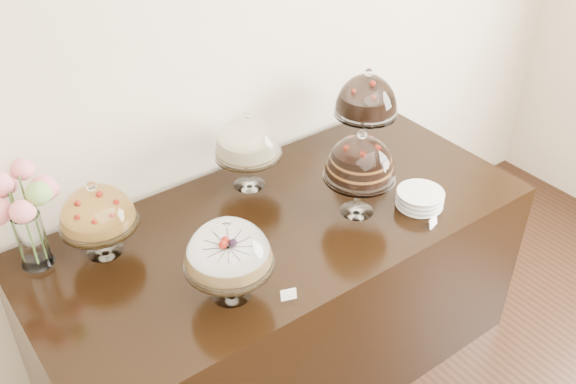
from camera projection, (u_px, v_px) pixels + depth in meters
wall_back at (202, 50)px, 2.78m from camera, size 5.00×0.04×3.00m
display_counter at (282, 296)px, 3.03m from camera, size 2.20×1.00×0.90m
cake_stand_sugar_sponge at (228, 249)px, 2.28m from camera, size 0.33×0.33×0.36m
cake_stand_choco_layer at (360, 161)px, 2.68m from camera, size 0.31×0.31×0.41m
cake_stand_cheesecake at (248, 141)px, 2.86m from camera, size 0.31×0.31×0.38m
cake_stand_dark_choco at (367, 98)px, 3.11m from camera, size 0.32×0.32×0.43m
cake_stand_fruit_tart at (96, 210)px, 2.49m from camera, size 0.31×0.31×0.34m
flower_vase at (20, 207)px, 2.39m from camera, size 0.29×0.34×0.44m
plate_stack at (420, 199)px, 2.84m from camera, size 0.20×0.20×0.07m
price_card_left at (288, 295)px, 2.37m from camera, size 0.06×0.03×0.04m
price_card_right at (433, 222)px, 2.73m from camera, size 0.06×0.03×0.04m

